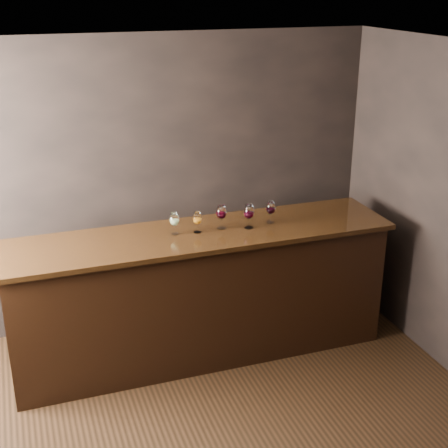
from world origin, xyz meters
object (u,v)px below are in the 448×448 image
object	(u,v)px
glass_white	(174,220)
back_bar_shelf	(148,283)
glass_red_a	(221,213)
glass_red_c	(271,208)
bar_counter	(200,297)
glass_amber	(197,219)
glass_red_b	(249,212)

from	to	relation	value
glass_white	back_bar_shelf	bearing A→B (deg)	101.82
glass_red_a	glass_red_c	distance (m)	0.46
bar_counter	back_bar_shelf	size ratio (longest dim) A/B	1.29
glass_red_a	glass_amber	bearing A→B (deg)	-174.65
glass_red_b	back_bar_shelf	bearing A→B (deg)	138.50
bar_counter	glass_amber	xyz separation A→B (m)	(-0.01, 0.01, 0.75)
back_bar_shelf	glass_red_c	distance (m)	1.47
glass_amber	glass_red_a	distance (m)	0.23
glass_white	glass_red_b	size ratio (longest dim) A/B	0.89
back_bar_shelf	glass_white	size ratio (longest dim) A/B	13.37
bar_counter	glass_white	world-z (taller)	glass_white
glass_white	glass_red_a	bearing A→B (deg)	-0.58
bar_counter	glass_red_a	size ratio (longest dim) A/B	15.39
glass_red_c	bar_counter	bearing A→B (deg)	-178.40
glass_red_b	glass_red_a	bearing A→B (deg)	162.24
bar_counter	glass_red_b	distance (m)	0.89
bar_counter	glass_red_b	bearing A→B (deg)	-4.64
back_bar_shelf	glass_white	xyz separation A→B (m)	(0.13, -0.61, 0.87)
back_bar_shelf	glass_white	world-z (taller)	glass_white
back_bar_shelf	glass_red_c	world-z (taller)	glass_red_c
glass_red_a	glass_red_c	size ratio (longest dim) A/B	1.07
back_bar_shelf	glass_amber	bearing A→B (deg)	-63.05
glass_white	glass_red_a	size ratio (longest dim) A/B	0.89
glass_amber	glass_red_a	xyz separation A→B (m)	(0.22, 0.02, 0.02)
glass_amber	glass_red_b	world-z (taller)	glass_red_b
glass_white	glass_red_c	bearing A→B (deg)	-1.35
glass_white	glass_red_c	xyz separation A→B (m)	(0.88, -0.02, 0.01)
back_bar_shelf	glass_red_b	size ratio (longest dim) A/B	11.85
glass_amber	glass_red_b	bearing A→B (deg)	-6.56
back_bar_shelf	glass_amber	xyz separation A→B (m)	(0.32, -0.63, 0.86)
glass_red_b	glass_red_c	distance (m)	0.24
glass_red_a	glass_red_c	world-z (taller)	glass_red_a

